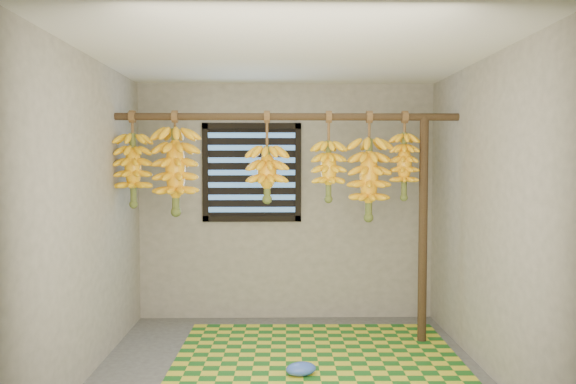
{
  "coord_description": "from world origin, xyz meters",
  "views": [
    {
      "loc": [
        -0.09,
        -4.22,
        1.6
      ],
      "look_at": [
        0.0,
        0.55,
        1.35
      ],
      "focal_mm": 35.0,
      "sensor_mm": 36.0,
      "label": 1
    }
  ],
  "objects_px": {
    "banana_bunch_e": "(369,179)",
    "banana_bunch_f": "(404,166)",
    "plastic_bag": "(301,369)",
    "banana_bunch_a": "(133,170)",
    "banana_bunch_b": "(176,171)",
    "woven_mat": "(317,357)",
    "banana_bunch_d": "(329,171)",
    "support_post": "(423,230)",
    "banana_bunch_c": "(267,174)"
  },
  "relations": [
    {
      "from": "banana_bunch_d",
      "to": "banana_bunch_f",
      "type": "distance_m",
      "value": 0.67
    },
    {
      "from": "banana_bunch_a",
      "to": "woven_mat",
      "type": "bearing_deg",
      "value": -14.39
    },
    {
      "from": "banana_bunch_a",
      "to": "banana_bunch_c",
      "type": "xyz_separation_m",
      "value": [
        1.17,
        0.0,
        -0.03
      ]
    },
    {
      "from": "woven_mat",
      "to": "banana_bunch_f",
      "type": "relative_size",
      "value": 2.98
    },
    {
      "from": "support_post",
      "to": "banana_bunch_c",
      "type": "xyz_separation_m",
      "value": [
        -1.38,
        0.0,
        0.5
      ]
    },
    {
      "from": "support_post",
      "to": "banana_bunch_c",
      "type": "height_order",
      "value": "banana_bunch_c"
    },
    {
      "from": "plastic_bag",
      "to": "banana_bunch_d",
      "type": "distance_m",
      "value": 1.7
    },
    {
      "from": "plastic_bag",
      "to": "banana_bunch_e",
      "type": "xyz_separation_m",
      "value": [
        0.63,
        0.8,
        1.4
      ]
    },
    {
      "from": "banana_bunch_d",
      "to": "woven_mat",
      "type": "bearing_deg",
      "value": -106.92
    },
    {
      "from": "support_post",
      "to": "banana_bunch_c",
      "type": "distance_m",
      "value": 1.47
    },
    {
      "from": "banana_bunch_c",
      "to": "banana_bunch_a",
      "type": "bearing_deg",
      "value": -180.0
    },
    {
      "from": "support_post",
      "to": "banana_bunch_f",
      "type": "distance_m",
      "value": 0.6
    },
    {
      "from": "support_post",
      "to": "banana_bunch_d",
      "type": "height_order",
      "value": "banana_bunch_d"
    },
    {
      "from": "woven_mat",
      "to": "banana_bunch_d",
      "type": "bearing_deg",
      "value": 73.08
    },
    {
      "from": "banana_bunch_a",
      "to": "banana_bunch_b",
      "type": "relative_size",
      "value": 0.93
    },
    {
      "from": "banana_bunch_e",
      "to": "banana_bunch_f",
      "type": "xyz_separation_m",
      "value": [
        0.31,
        0.0,
        0.12
      ]
    },
    {
      "from": "woven_mat",
      "to": "banana_bunch_d",
      "type": "relative_size",
      "value": 2.93
    },
    {
      "from": "support_post",
      "to": "banana_bunch_c",
      "type": "relative_size",
      "value": 2.53
    },
    {
      "from": "banana_bunch_c",
      "to": "banana_bunch_e",
      "type": "height_order",
      "value": "same"
    },
    {
      "from": "banana_bunch_b",
      "to": "banana_bunch_c",
      "type": "height_order",
      "value": "same"
    },
    {
      "from": "support_post",
      "to": "banana_bunch_e",
      "type": "bearing_deg",
      "value": -180.0
    },
    {
      "from": "banana_bunch_f",
      "to": "banana_bunch_a",
      "type": "bearing_deg",
      "value": -180.0
    },
    {
      "from": "support_post",
      "to": "banana_bunch_e",
      "type": "height_order",
      "value": "banana_bunch_e"
    },
    {
      "from": "plastic_bag",
      "to": "banana_bunch_e",
      "type": "relative_size",
      "value": 0.24
    },
    {
      "from": "support_post",
      "to": "woven_mat",
      "type": "bearing_deg",
      "value": -157.13
    },
    {
      "from": "banana_bunch_d",
      "to": "banana_bunch_e",
      "type": "bearing_deg",
      "value": 0.0
    },
    {
      "from": "plastic_bag",
      "to": "banana_bunch_b",
      "type": "bearing_deg",
      "value": 143.04
    },
    {
      "from": "woven_mat",
      "to": "banana_bunch_b",
      "type": "height_order",
      "value": "banana_bunch_b"
    },
    {
      "from": "banana_bunch_a",
      "to": "banana_bunch_d",
      "type": "height_order",
      "value": "same"
    },
    {
      "from": "woven_mat",
      "to": "banana_bunch_a",
      "type": "bearing_deg",
      "value": 165.61
    },
    {
      "from": "woven_mat",
      "to": "banana_bunch_e",
      "type": "distance_m",
      "value": 1.58
    },
    {
      "from": "banana_bunch_a",
      "to": "banana_bunch_e",
      "type": "relative_size",
      "value": 0.87
    },
    {
      "from": "plastic_bag",
      "to": "banana_bunch_f",
      "type": "relative_size",
      "value": 0.3
    },
    {
      "from": "banana_bunch_a",
      "to": "banana_bunch_c",
      "type": "height_order",
      "value": "same"
    },
    {
      "from": "plastic_bag",
      "to": "banana_bunch_d",
      "type": "height_order",
      "value": "banana_bunch_d"
    },
    {
      "from": "woven_mat",
      "to": "banana_bunch_c",
      "type": "distance_m",
      "value": 1.61
    },
    {
      "from": "support_post",
      "to": "banana_bunch_b",
      "type": "relative_size",
      "value": 2.22
    },
    {
      "from": "banana_bunch_d",
      "to": "banana_bunch_f",
      "type": "height_order",
      "value": "same"
    },
    {
      "from": "banana_bunch_f",
      "to": "banana_bunch_e",
      "type": "bearing_deg",
      "value": -180.0
    },
    {
      "from": "plastic_bag",
      "to": "banana_bunch_d",
      "type": "relative_size",
      "value": 0.3
    },
    {
      "from": "banana_bunch_e",
      "to": "support_post",
      "type": "bearing_deg",
      "value": 0.0
    },
    {
      "from": "plastic_bag",
      "to": "banana_bunch_c",
      "type": "bearing_deg",
      "value": 108.36
    },
    {
      "from": "support_post",
      "to": "banana_bunch_e",
      "type": "distance_m",
      "value": 0.66
    },
    {
      "from": "plastic_bag",
      "to": "support_post",
      "type": "bearing_deg",
      "value": 35.75
    },
    {
      "from": "banana_bunch_d",
      "to": "banana_bunch_f",
      "type": "xyz_separation_m",
      "value": [
        0.67,
        0.0,
        0.04
      ]
    },
    {
      "from": "banana_bunch_b",
      "to": "banana_bunch_f",
      "type": "relative_size",
      "value": 1.16
    },
    {
      "from": "woven_mat",
      "to": "banana_bunch_f",
      "type": "distance_m",
      "value": 1.8
    },
    {
      "from": "banana_bunch_e",
      "to": "banana_bunch_f",
      "type": "bearing_deg",
      "value": 0.0
    },
    {
      "from": "support_post",
      "to": "banana_bunch_b",
      "type": "distance_m",
      "value": 2.24
    },
    {
      "from": "banana_bunch_a",
      "to": "banana_bunch_e",
      "type": "xyz_separation_m",
      "value": [
        2.06,
        0.0,
        -0.08
      ]
    }
  ]
}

